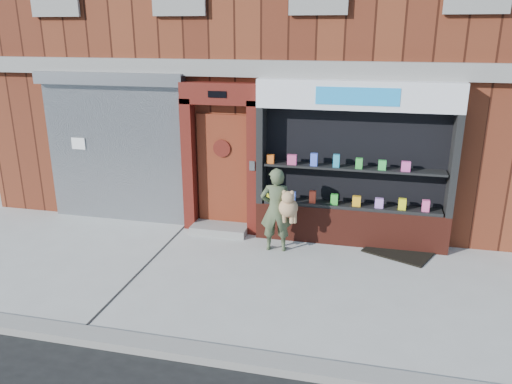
% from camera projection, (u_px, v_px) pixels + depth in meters
% --- Properties ---
extents(ground, '(80.00, 80.00, 0.00)m').
position_uv_depth(ground, '(233.00, 276.00, 8.12)').
color(ground, '#9E9E99').
rests_on(ground, ground).
extents(curb, '(60.00, 0.30, 0.12)m').
position_uv_depth(curb, '(186.00, 351.00, 6.12)').
color(curb, gray).
rests_on(curb, ground).
extents(building, '(12.00, 8.16, 8.00)m').
position_uv_depth(building, '(296.00, 22.00, 12.43)').
color(building, '#532013').
rests_on(building, ground).
extents(shutter_bay, '(3.10, 0.30, 3.04)m').
position_uv_depth(shutter_bay, '(115.00, 139.00, 10.03)').
color(shutter_bay, gray).
rests_on(shutter_bay, ground).
extents(red_door_bay, '(1.52, 0.58, 2.90)m').
position_uv_depth(red_door_bay, '(221.00, 159.00, 9.56)').
color(red_door_bay, '#4B120C').
rests_on(red_door_bay, ground).
extents(pharmacy_bay, '(3.50, 0.41, 3.00)m').
position_uv_depth(pharmacy_bay, '(353.00, 172.00, 9.00)').
color(pharmacy_bay, '#571E14').
rests_on(pharmacy_bay, ground).
extents(woman, '(0.70, 0.44, 1.53)m').
position_uv_depth(woman, '(278.00, 209.00, 8.84)').
color(woman, '#455236').
rests_on(woman, ground).
extents(doormat, '(1.33, 1.16, 0.03)m').
position_uv_depth(doormat, '(399.00, 251.00, 8.98)').
color(doormat, black).
rests_on(doormat, ground).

